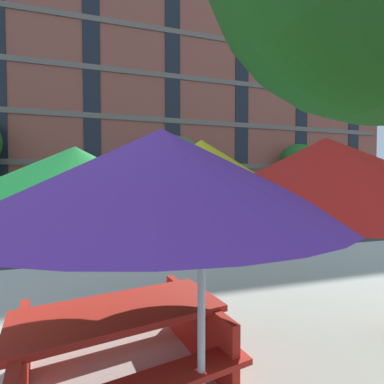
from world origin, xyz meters
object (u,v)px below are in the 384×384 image
at_px(pickup_red, 227,198).
at_px(picnic_table, 120,339).
at_px(street_tree_middle, 175,161).
at_px(patio_umbrella, 202,176).
at_px(street_tree_right, 301,161).
at_px(sedan_silver, 105,201).
at_px(sedan_white, 328,197).

height_order(pickup_red, picnic_table, pickup_red).
relative_size(pickup_red, street_tree_middle, 1.02).
xyz_separation_m(street_tree_middle, patio_umbrella, (-3.44, -15.73, -1.32)).
bearing_deg(street_tree_right, patio_umbrella, -129.63).
bearing_deg(picnic_table, street_tree_right, 48.17).
bearing_deg(patio_umbrella, sedan_silver, 93.96).
xyz_separation_m(pickup_red, patio_umbrella, (-5.79, -12.70, 0.93)).
relative_size(street_tree_right, patio_umbrella, 1.49).
relative_size(sedan_silver, picnic_table, 2.14).
distance_m(sedan_silver, patio_umbrella, 12.77).
relative_size(sedan_white, street_tree_middle, 0.88).
bearing_deg(patio_umbrella, picnic_table, 134.34).
bearing_deg(picnic_table, sedan_silver, 91.42).
relative_size(street_tree_middle, street_tree_right, 1.02).
distance_m(sedan_white, street_tree_right, 4.72).
height_order(pickup_red, street_tree_middle, street_tree_middle).
height_order(street_tree_right, patio_umbrella, street_tree_right).
height_order(street_tree_middle, picnic_table, street_tree_middle).
height_order(sedan_silver, street_tree_middle, street_tree_middle).
bearing_deg(sedan_silver, pickup_red, 0.00).
height_order(sedan_white, picnic_table, sedan_white).
xyz_separation_m(sedan_silver, picnic_table, (0.30, -12.11, -0.46)).
bearing_deg(sedan_white, sedan_silver, 180.00).
height_order(street_tree_middle, patio_umbrella, street_tree_middle).
xyz_separation_m(street_tree_middle, street_tree_right, (10.25, 0.81, 0.30)).
xyz_separation_m(sedan_silver, street_tree_right, (14.58, 3.84, 2.62)).
relative_size(sedan_white, picnic_table, 2.14).
bearing_deg(sedan_white, patio_umbrella, -135.38).
distance_m(street_tree_middle, street_tree_right, 10.29).
bearing_deg(patio_umbrella, sedan_white, 44.62).
xyz_separation_m(sedan_white, patio_umbrella, (-12.87, -12.70, 1.01)).
xyz_separation_m(street_tree_right, picnic_table, (-14.27, -15.95, -3.09)).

